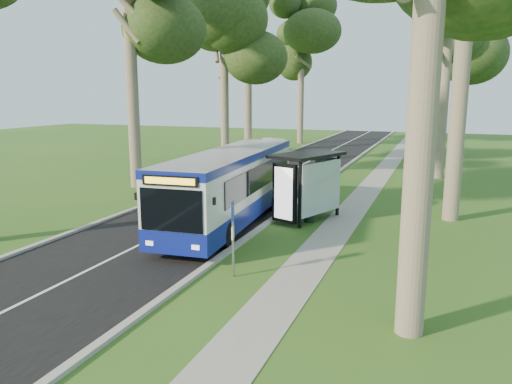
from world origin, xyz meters
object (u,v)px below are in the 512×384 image
at_px(bus_stop_sign, 233,229).
at_px(litter_bin, 309,212).
at_px(car_silver, 278,146).
at_px(bus_shelter, 308,174).
at_px(bus, 231,186).
at_px(car_white, 268,144).

xyz_separation_m(bus_stop_sign, litter_bin, (0.50, 7.45, -1.08)).
relative_size(litter_bin, car_silver, 0.22).
bearing_deg(bus_stop_sign, litter_bin, 72.40).
xyz_separation_m(bus_stop_sign, bus_shelter, (0.39, 7.42, 0.60)).
xyz_separation_m(bus, litter_bin, (3.22, 1.27, -1.18)).
bearing_deg(bus, car_silver, 99.77).
height_order(bus_stop_sign, litter_bin, bus_stop_sign).
xyz_separation_m(bus_shelter, car_white, (-10.56, 25.08, -1.40)).
relative_size(bus, car_silver, 2.99).
bearing_deg(litter_bin, bus, -158.51).
xyz_separation_m(bus, car_silver, (-6.41, 26.19, -0.97)).
relative_size(bus_stop_sign, bus_shelter, 0.62).
relative_size(bus_shelter, car_silver, 0.98).
distance_m(litter_bin, car_white, 27.23).
height_order(bus, car_white, bus).
relative_size(bus, bus_shelter, 3.05).
distance_m(bus_stop_sign, car_silver, 33.65).
bearing_deg(bus, car_white, 101.83).
xyz_separation_m(bus_shelter, litter_bin, (0.11, 0.03, -1.68)).
height_order(car_white, car_silver, car_white).
bearing_deg(car_silver, bus, -92.81).
xyz_separation_m(bus_shelter, car_silver, (-9.52, 24.95, -1.47)).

